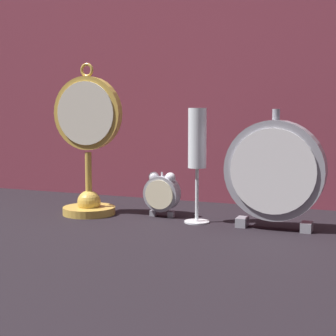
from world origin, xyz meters
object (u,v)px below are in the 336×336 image
mantel_clock_silver (275,171)px  champagne_flute (197,147)px  alarm_clock_twin_bell (162,192)px  pocket_watch_on_stand (88,151)px

mantel_clock_silver → champagne_flute: champagne_flute is taller
alarm_clock_twin_bell → pocket_watch_on_stand: bearing=-167.8°
mantel_clock_silver → alarm_clock_twin_bell: bearing=172.6°
champagne_flute → alarm_clock_twin_bell: bearing=162.3°
pocket_watch_on_stand → mantel_clock_silver: pocket_watch_on_stand is taller
pocket_watch_on_stand → mantel_clock_silver: bearing=0.3°
pocket_watch_on_stand → alarm_clock_twin_bell: (0.15, 0.03, -0.08)m
mantel_clock_silver → champagne_flute: size_ratio=0.99×
pocket_watch_on_stand → alarm_clock_twin_bell: pocket_watch_on_stand is taller
mantel_clock_silver → champagne_flute: 0.16m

